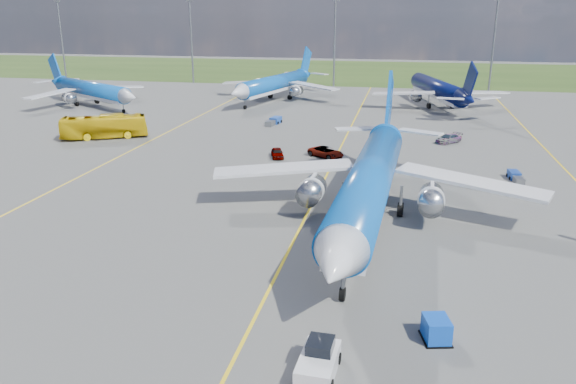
% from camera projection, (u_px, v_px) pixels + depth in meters
% --- Properties ---
extents(ground, '(400.00, 400.00, 0.00)m').
position_uv_depth(ground, '(286.00, 256.00, 47.20)').
color(ground, '#545451').
rests_on(ground, ground).
extents(grass_strip, '(400.00, 80.00, 0.01)m').
position_uv_depth(grass_strip, '(379.00, 72.00, 186.87)').
color(grass_strip, '#2D4719').
rests_on(grass_strip, ground).
extents(taxiway_lines, '(60.25, 160.00, 0.02)m').
position_uv_depth(taxiway_lines, '(331.00, 169.00, 72.96)').
color(taxiway_lines, yellow).
rests_on(taxiway_lines, ground).
extents(floodlight_masts, '(202.20, 0.50, 22.70)m').
position_uv_depth(floodlight_masts, '(412.00, 39.00, 143.81)').
color(floodlight_masts, slate).
rests_on(floodlight_masts, ground).
extents(bg_jet_nw, '(47.51, 44.66, 9.94)m').
position_uv_depth(bg_jet_nw, '(93.00, 106.00, 120.70)').
color(bg_jet_nw, '#0C55B3').
rests_on(bg_jet_nw, ground).
extents(bg_jet_nnw, '(40.12, 47.22, 10.72)m').
position_uv_depth(bg_jet_nnw, '(275.00, 100.00, 128.34)').
color(bg_jet_nnw, '#0C55B3').
rests_on(bg_jet_nnw, ground).
extents(bg_jet_n, '(40.62, 47.40, 10.65)m').
position_uv_depth(bg_jet_n, '(436.00, 106.00, 120.56)').
color(bg_jet_n, '#081043').
rests_on(bg_jet_n, ground).
extents(main_airliner, '(37.79, 48.41, 12.26)m').
position_uv_depth(main_airliner, '(368.00, 224.00, 54.40)').
color(main_airliner, '#0C55B3').
rests_on(main_airliner, ground).
extents(pushback_tug, '(2.20, 5.47, 1.84)m').
position_uv_depth(pushback_tug, '(319.00, 361.00, 31.84)').
color(pushback_tug, silver).
rests_on(pushback_tug, ground).
extents(uld_container, '(1.90, 2.18, 1.50)m').
position_uv_depth(uld_container, '(436.00, 329.00, 35.02)').
color(uld_container, '#0D45BE').
rests_on(uld_container, ground).
extents(apron_bus, '(13.49, 8.98, 3.77)m').
position_uv_depth(apron_bus, '(104.00, 127.00, 89.94)').
color(apron_bus, '#DEB80D').
rests_on(apron_bus, ground).
extents(service_car_a, '(2.70, 4.24, 1.34)m').
position_uv_depth(service_car_a, '(277.00, 153.00, 78.47)').
color(service_car_a, '#999999').
rests_on(service_car_a, ground).
extents(service_car_b, '(5.81, 4.96, 1.48)m').
position_uv_depth(service_car_b, '(326.00, 152.00, 78.55)').
color(service_car_b, '#999999').
rests_on(service_car_b, ground).
extents(service_car_c, '(4.72, 4.86, 1.40)m').
position_uv_depth(service_car_c, '(449.00, 139.00, 87.10)').
color(service_car_c, '#999999').
rests_on(service_car_c, ground).
extents(baggage_tug_w, '(1.49, 4.27, 0.94)m').
position_uv_depth(baggage_tug_w, '(516.00, 177.00, 68.04)').
color(baggage_tug_w, navy).
rests_on(baggage_tug_w, ground).
extents(baggage_tug_c, '(2.12, 5.26, 1.15)m').
position_uv_depth(baggage_tug_c, '(274.00, 121.00, 101.36)').
color(baggage_tug_c, '#1B46A5').
rests_on(baggage_tug_c, ground).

